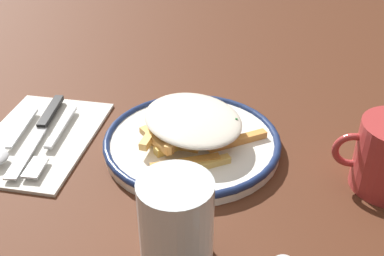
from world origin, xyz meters
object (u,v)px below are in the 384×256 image
object	(u,v)px
water_glass	(176,223)
knife	(42,126)
plate	(192,142)
spoon	(10,145)
fries_heap	(190,123)
fork	(53,140)
napkin	(39,137)

from	to	relation	value
water_glass	knife	bearing A→B (deg)	-41.40
plate	spoon	xyz separation A→B (m)	(0.25, 0.05, 0.00)
spoon	fries_heap	bearing A→B (deg)	-168.70
fork	water_glass	bearing A→B (deg)	139.40
spoon	water_glass	size ratio (longest dim) A/B	1.47
fries_heap	fork	distance (m)	0.20
plate	spoon	bearing A→B (deg)	10.32
fork	knife	xyz separation A→B (m)	(0.03, -0.03, 0.00)
spoon	water_glass	bearing A→B (deg)	149.22
napkin	fork	size ratio (longest dim) A/B	1.30
plate	fries_heap	bearing A→B (deg)	-44.36
fries_heap	water_glass	size ratio (longest dim) A/B	2.00
fries_heap	napkin	size ratio (longest dim) A/B	0.91
knife	spoon	size ratio (longest dim) A/B	1.38
plate	napkin	world-z (taller)	plate
fries_heap	spoon	world-z (taller)	fries_heap
plate	fork	world-z (taller)	plate
fries_heap	fork	xyz separation A→B (m)	(0.19, 0.03, -0.03)
napkin	plate	bearing A→B (deg)	-177.17
plate	fries_heap	size ratio (longest dim) A/B	1.22
knife	spoon	bearing A→B (deg)	65.07
knife	water_glass	world-z (taller)	water_glass
fries_heap	spoon	bearing A→B (deg)	11.30
fork	knife	distance (m)	0.04
plate	fork	bearing A→B (deg)	6.72
knife	fries_heap	bearing A→B (deg)	178.99
spoon	napkin	bearing A→B (deg)	-126.86
plate	water_glass	distance (m)	0.21
napkin	spoon	distance (m)	0.04
fries_heap	napkin	distance (m)	0.23
napkin	water_glass	world-z (taller)	water_glass
fork	spoon	distance (m)	0.06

